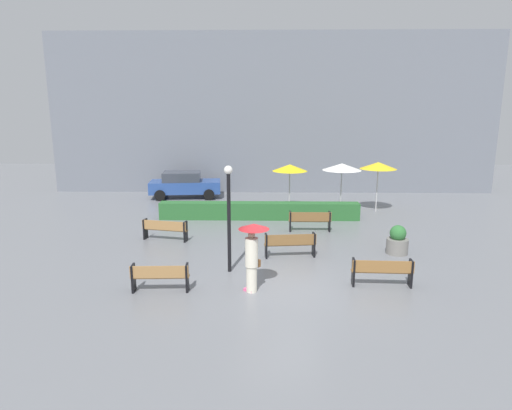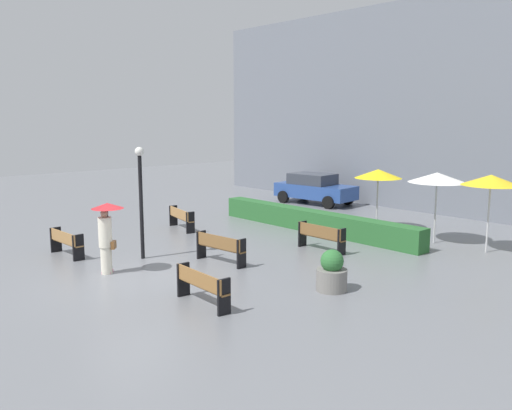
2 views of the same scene
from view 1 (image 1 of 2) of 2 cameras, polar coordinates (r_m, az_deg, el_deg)
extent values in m
plane|color=slate|center=(13.69, 3.03, -10.49)|extent=(60.00, 60.00, 0.00)
cube|color=brown|center=(19.60, 6.94, -2.04)|extent=(1.85, 0.29, 0.04)
cube|color=brown|center=(19.40, 7.00, -1.52)|extent=(1.84, 0.05, 0.40)
cube|color=black|center=(19.52, 4.43, -2.11)|extent=(0.06, 0.38, 0.88)
cube|color=black|center=(19.70, 9.44, -2.10)|extent=(0.06, 0.38, 0.88)
cube|color=brown|center=(16.18, 4.39, -5.08)|extent=(1.89, 0.46, 0.04)
cube|color=brown|center=(15.98, 4.49, -4.50)|extent=(1.86, 0.25, 0.39)
cube|color=black|center=(16.05, 1.30, -5.29)|extent=(0.10, 0.36, 0.88)
cube|color=black|center=(16.33, 7.45, -5.09)|extent=(0.10, 0.36, 0.88)
cube|color=#9E7242|center=(13.53, -12.23, -9.02)|extent=(1.72, 0.35, 0.04)
cube|color=#9E7242|center=(13.32, -12.39, -8.44)|extent=(1.70, 0.12, 0.37)
cube|color=black|center=(13.69, -15.54, -9.07)|extent=(0.08, 0.37, 0.83)
cube|color=black|center=(13.40, -8.87, -9.23)|extent=(0.08, 0.37, 0.83)
cube|color=olive|center=(14.11, 15.92, -8.24)|extent=(1.85, 0.32, 0.04)
cube|color=olive|center=(13.91, 16.09, -7.66)|extent=(1.84, 0.12, 0.37)
cube|color=black|center=(13.95, 12.44, -8.45)|extent=(0.07, 0.35, 0.85)
cube|color=black|center=(14.31, 19.32, -8.33)|extent=(0.07, 0.35, 0.85)
cube|color=#9E7242|center=(18.50, -11.61, -3.12)|extent=(1.90, 0.63, 0.04)
cube|color=#9E7242|center=(18.32, -11.82, -2.61)|extent=(1.86, 0.43, 0.38)
cube|color=black|center=(18.87, -14.08, -3.02)|extent=(0.13, 0.34, 0.85)
cube|color=black|center=(18.14, -9.07, -3.42)|extent=(0.13, 0.34, 0.85)
cylinder|color=silver|center=(13.20, -0.57, -9.50)|extent=(0.32, 0.32, 0.79)
cube|color=#F2598C|center=(13.38, -0.76, -10.85)|extent=(0.41, 0.41, 0.08)
cylinder|color=silver|center=(12.92, -0.57, -6.11)|extent=(0.38, 0.38, 0.86)
sphere|color=tan|center=(12.76, -0.58, -3.83)|extent=(0.21, 0.21, 0.21)
cube|color=brown|center=(13.21, 0.02, -7.42)|extent=(0.28, 0.26, 0.22)
cylinder|color=black|center=(12.89, -0.27, -4.70)|extent=(0.02, 0.02, 0.90)
cone|color=maroon|center=(12.77, -0.28, -2.77)|extent=(0.91, 0.91, 0.16)
cylinder|color=slate|center=(17.35, 17.74, -5.08)|extent=(0.80, 0.80, 0.57)
sphere|color=#2D6B33|center=(17.21, 17.85, -3.48)|extent=(0.60, 0.60, 0.60)
cylinder|color=black|center=(14.41, -3.50, -2.42)|extent=(0.12, 0.12, 3.28)
sphere|color=white|center=(14.06, -3.59, 4.53)|extent=(0.28, 0.28, 0.28)
cylinder|color=silver|center=(23.40, 4.34, 2.07)|extent=(0.06, 0.06, 2.27)
cone|color=yellow|center=(23.22, 4.38, 4.82)|extent=(1.83, 1.83, 0.35)
cylinder|color=silver|center=(23.41, 10.91, 1.99)|extent=(0.06, 0.06, 2.36)
cone|color=white|center=(23.23, 11.03, 4.86)|extent=(2.00, 2.00, 0.35)
cylinder|color=silver|center=(23.84, 15.34, 2.04)|extent=(0.06, 0.06, 2.43)
cone|color=yellow|center=(23.66, 15.50, 4.93)|extent=(1.87, 1.87, 0.35)
cube|color=#28602D|center=(21.57, 0.41, -0.75)|extent=(9.71, 0.70, 0.82)
cube|color=slate|center=(28.61, 2.16, 11.64)|extent=(28.00, 1.20, 9.88)
cube|color=#28478C|center=(27.07, -9.09, 2.36)|extent=(4.36, 2.17, 0.70)
cube|color=#333842|center=(26.99, -9.56, 3.66)|extent=(2.35, 1.83, 0.55)
cylinder|color=black|center=(27.92, -6.01, 2.02)|extent=(0.66, 0.28, 0.64)
cylinder|color=black|center=(26.20, -6.09, 1.34)|extent=(0.66, 0.28, 0.64)
cylinder|color=black|center=(28.14, -11.83, 1.91)|extent=(0.66, 0.28, 0.64)
cylinder|color=black|center=(26.43, -12.29, 1.22)|extent=(0.66, 0.28, 0.64)
camera|label=2|loc=(14.56, 68.71, 0.92)|focal=37.35mm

